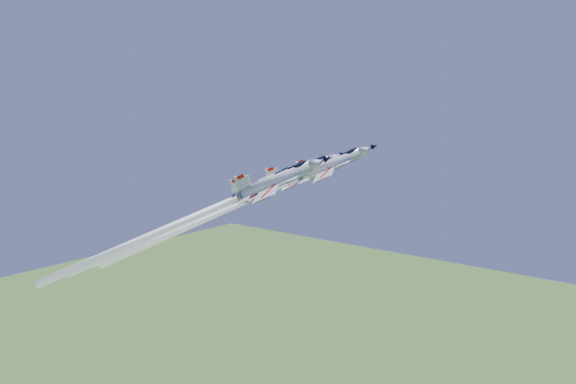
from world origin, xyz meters
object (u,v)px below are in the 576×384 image
Objects in this scene: jet_lead at (230,209)px; jet_left at (212,211)px; jet_right at (191,218)px; jet_slot at (165,228)px.

jet_left is at bearing -126.08° from jet_lead.
jet_lead is 6.69m from jet_left.
jet_left is 8.93m from jet_right.
jet_lead is at bearing 53.92° from jet_left.
jet_slot is at bearing -80.94° from jet_lead.
jet_lead reaches higher than jet_right.
jet_right is at bearing -48.63° from jet_lead.
jet_slot is (-10.63, -6.97, -4.04)m from jet_lead.
jet_right is (-3.18, -6.99, -1.15)m from jet_lead.
jet_lead reaches higher than jet_slot.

